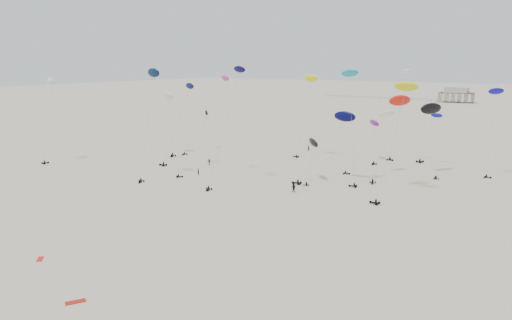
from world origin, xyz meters
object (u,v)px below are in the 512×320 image
Objects in this scene: pavilion_main at (456,96)px; rig_9 at (179,116)px; spectator_0 at (198,175)px; rig_4 at (152,89)px; rig_0 at (374,129)px.

rig_9 is at bearing -95.19° from pavilion_main.
rig_9 is 19.14m from spectator_0.
pavilion_main is at bearing -119.35° from rig_4.
rig_4 reaches higher than rig_0.
spectator_0 is (10.59, 3.53, -20.23)m from rig_4.
pavilion_main is at bearing -77.46° from rig_0.
rig_0 is at bearing -156.65° from rig_4.
rig_4 reaches higher than pavilion_main.
pavilion_main is 1.72× the size of rig_0.
rig_0 is 50.33m from spectator_0.
spectator_0 is at bearing 62.08° from rig_0.
spectator_0 is (-10.43, -255.18, -4.22)m from pavilion_main.
pavilion_main is 255.43m from spectator_0.
rig_0 is 0.47× the size of rig_4.
rig_9 is (-40.87, -32.60, 4.15)m from rig_0.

